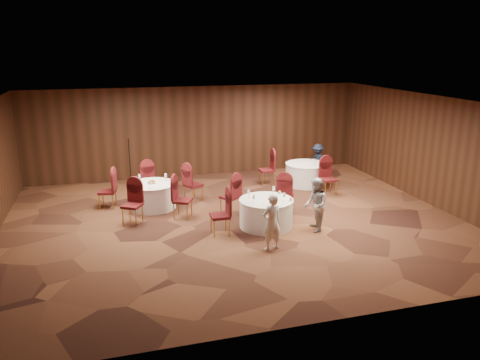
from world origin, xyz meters
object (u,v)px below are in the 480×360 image
object	(u,v)px
mic_stand	(131,175)
table_left	(152,196)
table_right	(306,174)
woman_a	(272,222)
table_main	(266,213)
man_c	(318,160)
woman_b	(315,205)

from	to	relation	value
mic_stand	table_left	bearing A→B (deg)	-76.09
table_right	woman_a	size ratio (longest dim) A/B	1.04
table_right	mic_stand	world-z (taller)	mic_stand
table_main	mic_stand	distance (m)	5.36
table_left	mic_stand	world-z (taller)	mic_stand
mic_stand	man_c	distance (m)	6.57
man_c	woman_a	bearing A→B (deg)	-59.61
mic_stand	man_c	size ratio (longest dim) A/B	1.42
table_left	woman_a	size ratio (longest dim) A/B	1.01
man_c	woman_b	bearing A→B (deg)	-51.21
mic_stand	table_main	bearing A→B (deg)	-53.22
woman_a	man_c	size ratio (longest dim) A/B	1.12
table_main	man_c	bearing A→B (deg)	50.64
table_main	table_left	size ratio (longest dim) A/B	1.03
man_c	table_left	bearing A→B (deg)	-98.96
woman_b	mic_stand	bearing A→B (deg)	-126.45
table_main	mic_stand	world-z (taller)	mic_stand
table_main	man_c	size ratio (longest dim) A/B	1.17
woman_b	man_c	xyz separation A→B (m)	(2.26, 4.71, -0.09)
table_left	woman_b	size ratio (longest dim) A/B	0.98
table_left	man_c	bearing A→B (deg)	16.66
table_main	table_left	bearing A→B (deg)	139.89
table_left	mic_stand	size ratio (longest dim) A/B	0.80
woman_b	woman_a	bearing A→B (deg)	-49.22
table_right	woman_b	xyz separation A→B (m)	(-1.44, -3.88, 0.32)
table_right	woman_a	xyz separation A→B (m)	(-2.90, -4.68, 0.30)
man_c	mic_stand	bearing A→B (deg)	-117.27
woman_b	table_right	bearing A→B (deg)	171.83
man_c	table_right	bearing A→B (deg)	-70.03
table_left	man_c	size ratio (longest dim) A/B	1.14
mic_stand	woman_a	size ratio (longest dim) A/B	1.27
table_right	table_main	bearing A→B (deg)	-127.94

